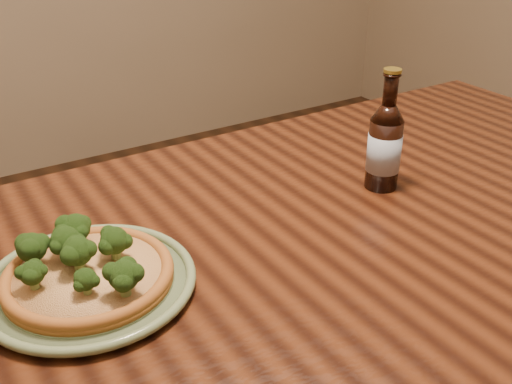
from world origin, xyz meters
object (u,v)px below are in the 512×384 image
table (331,276)px  pizza (86,270)px  plate (90,283)px  beer_bottle (385,145)px

table → pizza: size_ratio=6.86×
plate → pizza: bearing=115.4°
pizza → beer_bottle: bearing=1.7°
table → pizza: 0.41m
plate → beer_bottle: beer_bottle is taller
table → plate: bearing=172.1°
table → plate: 0.40m
pizza → table: bearing=-8.3°
plate → beer_bottle: 0.56m
plate → pizza: pizza is taller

